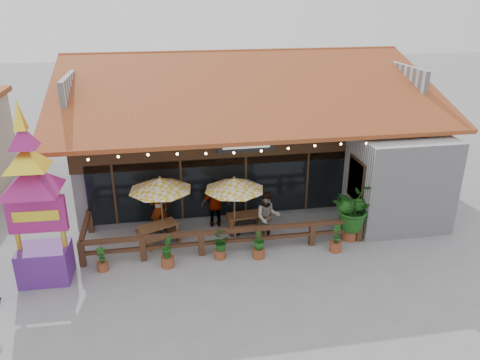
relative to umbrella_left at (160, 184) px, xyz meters
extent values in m
plane|color=gray|center=(3.78, -1.00, -2.15)|extent=(100.00, 100.00, 0.00)
cube|color=silver|center=(3.78, 6.00, -0.15)|extent=(14.00, 10.00, 4.00)
cube|color=#3B2512|center=(2.28, 0.92, 1.05)|extent=(11.00, 0.16, 1.60)
cube|color=black|center=(2.28, 0.90, -0.65)|extent=(10.00, 0.12, 2.40)
cube|color=#FFB672|center=(2.28, 1.10, -0.65)|extent=(9.80, 0.05, 2.20)
cube|color=silver|center=(9.03, -0.35, -0.35)|extent=(3.50, 2.70, 3.60)
cube|color=red|center=(7.22, -0.50, -0.15)|extent=(0.06, 1.20, 1.50)
cube|color=#3B2512|center=(7.21, -0.50, -0.15)|extent=(0.04, 1.34, 1.64)
cube|color=#9F4C24|center=(3.78, 2.50, 2.75)|extent=(15.50, 7.05, 2.37)
cube|color=#9F4C24|center=(3.78, 9.50, 2.75)|extent=(15.50, 7.05, 2.37)
cube|color=#9F4C24|center=(3.78, 6.00, 3.87)|extent=(15.50, 0.30, 0.12)
cube|color=silver|center=(-3.22, 6.00, 2.55)|extent=(0.20, 9.00, 1.80)
cube|color=silver|center=(10.78, 6.00, 2.55)|extent=(0.20, 9.00, 1.80)
cube|color=black|center=(3.28, 0.80, 1.05)|extent=(2.20, 0.10, 0.55)
cube|color=silver|center=(3.28, 0.74, 1.05)|extent=(1.80, 0.02, 0.25)
cube|color=#3B2512|center=(-1.72, 0.86, -0.65)|extent=(0.08, 0.08, 2.40)
cube|color=#3B2512|center=(0.78, 0.86, -0.65)|extent=(0.08, 0.08, 2.40)
cube|color=#3B2512|center=(3.28, 0.86, -0.65)|extent=(0.08, 0.08, 2.40)
cube|color=#3B2512|center=(5.78, 0.86, -0.65)|extent=(0.08, 0.08, 2.40)
sphere|color=#FAC489|center=(-2.22, -0.92, 1.40)|extent=(0.09, 0.09, 0.09)
sphere|color=#FAC489|center=(-1.27, -0.92, 1.44)|extent=(0.09, 0.09, 0.09)
sphere|color=#FAC489|center=(-0.32, -0.92, 1.45)|extent=(0.09, 0.09, 0.09)
sphere|color=#FAC489|center=(0.63, -0.92, 1.42)|extent=(0.09, 0.09, 0.09)
sphere|color=#FAC489|center=(1.58, -0.92, 1.38)|extent=(0.09, 0.09, 0.09)
sphere|color=#FAC489|center=(2.53, -0.92, 1.35)|extent=(0.09, 0.09, 0.09)
sphere|color=#FAC489|center=(3.48, -0.92, 1.36)|extent=(0.09, 0.09, 0.09)
sphere|color=#FAC489|center=(4.43, -0.92, 1.40)|extent=(0.09, 0.09, 0.09)
sphere|color=#FAC489|center=(5.38, -0.92, 1.44)|extent=(0.09, 0.09, 0.09)
sphere|color=#FAC489|center=(6.33, -0.92, 1.45)|extent=(0.09, 0.09, 0.09)
sphere|color=#FAC489|center=(7.28, -0.92, 1.42)|extent=(0.09, 0.09, 0.09)
cube|color=#482819|center=(-2.72, -1.50, -1.70)|extent=(0.20, 0.20, 0.90)
cube|color=#482819|center=(-0.72, -1.50, -1.70)|extent=(0.20, 0.20, 0.90)
cube|color=#482819|center=(1.28, -1.50, -1.70)|extent=(0.20, 0.20, 0.90)
cube|color=#482819|center=(3.28, -1.50, -1.70)|extent=(0.20, 0.20, 0.90)
cube|color=#482819|center=(5.28, -1.50, -1.70)|extent=(0.20, 0.20, 0.90)
cube|color=#482819|center=(7.08, -1.50, -1.70)|extent=(0.20, 0.20, 0.90)
cube|color=#482819|center=(2.18, -1.50, -1.30)|extent=(9.80, 0.16, 0.14)
cube|color=#482819|center=(2.18, -1.50, -1.70)|extent=(9.80, 0.12, 0.12)
cube|color=#482819|center=(-2.72, -0.25, -1.30)|extent=(0.16, 2.50, 0.14)
cube|color=#482819|center=(-2.72, 0.90, -1.70)|extent=(0.20, 0.20, 0.90)
cylinder|color=brown|center=(0.00, 0.00, -0.99)|extent=(0.06, 0.06, 2.31)
cone|color=yellow|center=(0.00, 0.00, 0.01)|extent=(2.88, 2.88, 0.45)
sphere|color=brown|center=(0.00, 0.00, 0.27)|extent=(0.10, 0.10, 0.10)
cylinder|color=black|center=(0.00, 0.00, -2.12)|extent=(0.44, 0.44, 0.06)
cylinder|color=brown|center=(2.65, -0.27, -1.03)|extent=(0.06, 0.06, 2.23)
cone|color=yellow|center=(2.65, -0.27, -0.06)|extent=(2.58, 2.58, 0.44)
sphere|color=brown|center=(2.65, -0.27, 0.18)|extent=(0.10, 0.10, 0.10)
cylinder|color=black|center=(2.65, -0.27, -2.12)|extent=(0.43, 0.43, 0.06)
cube|color=brown|center=(-0.17, -0.25, -1.50)|extent=(1.55, 1.17, 0.05)
cube|color=brown|center=(-0.73, -0.50, -1.83)|extent=(0.31, 0.59, 0.65)
cube|color=brown|center=(0.38, 0.00, -1.83)|extent=(0.31, 0.59, 0.65)
cube|color=brown|center=(0.02, -0.69, -1.76)|extent=(1.38, 0.80, 0.04)
cube|color=brown|center=(-0.37, 0.19, -1.76)|extent=(1.38, 0.80, 0.04)
cube|color=brown|center=(3.15, 0.02, -1.50)|extent=(1.46, 0.78, 0.05)
cube|color=brown|center=(2.54, -0.03, -1.82)|extent=(0.12, 0.62, 0.65)
cube|color=brown|center=(3.77, 0.07, -1.82)|extent=(0.12, 0.62, 0.65)
cube|color=brown|center=(3.19, -0.47, -1.76)|extent=(1.43, 0.37, 0.04)
cube|color=brown|center=(3.11, 0.50, -1.76)|extent=(1.43, 0.37, 0.04)
cube|color=#55217B|center=(-3.72, -2.11, -1.57)|extent=(1.58, 1.20, 1.15)
cube|color=#951B68|center=(-3.72, -2.11, 0.16)|extent=(1.74, 0.30, 1.15)
cube|color=yellow|center=(-3.72, -2.25, 0.16)|extent=(1.35, 0.08, 0.34)
cylinder|color=yellow|center=(-4.39, -2.11, -0.04)|extent=(0.15, 0.15, 1.92)
cylinder|color=yellow|center=(-3.05, -2.11, -0.04)|extent=(0.15, 0.15, 1.92)
pyramid|color=#951B68|center=(-3.72, -2.11, 1.69)|extent=(2.38, 2.38, 0.77)
pyramid|color=yellow|center=(-3.72, -2.11, 2.32)|extent=(1.69, 1.69, 0.67)
pyramid|color=#951B68|center=(-3.72, -2.11, 2.94)|extent=(1.09, 1.09, 0.67)
pyramid|color=yellow|center=(-3.72, -2.11, 3.66)|extent=(0.50, 0.50, 0.86)
cylinder|color=brown|center=(6.80, -1.31, -1.93)|extent=(0.59, 0.59, 0.43)
imported|color=#195217|center=(6.80, -1.31, -0.84)|extent=(1.93, 2.03, 1.77)
sphere|color=#195217|center=(6.95, -1.40, -1.17)|extent=(0.59, 0.59, 0.59)
sphere|color=#195217|center=(6.68, -1.17, -0.97)|extent=(0.51, 0.51, 0.51)
imported|color=#3B2512|center=(-0.12, 0.50, -1.21)|extent=(0.76, 0.57, 1.88)
imported|color=#3B2512|center=(3.77, -0.85, -1.20)|extent=(0.98, 0.80, 1.90)
imported|color=#3B2512|center=(2.05, 0.59, -1.22)|extent=(1.11, 0.51, 1.86)
cylinder|color=brown|center=(-2.03, -1.91, -2.00)|extent=(0.37, 0.37, 0.29)
imported|color=#195217|center=(-2.03, -1.91, -1.56)|extent=(0.36, 0.29, 0.60)
cylinder|color=brown|center=(0.09, -2.03, -1.97)|extent=(0.45, 0.45, 0.36)
imported|color=#195217|center=(0.09, -2.03, -1.41)|extent=(0.43, 0.49, 0.75)
cylinder|color=brown|center=(1.88, -1.82, -1.99)|extent=(0.39, 0.39, 0.31)
imported|color=#195217|center=(1.88, -1.82, -1.51)|extent=(0.77, 0.77, 0.65)
cylinder|color=brown|center=(3.21, -2.01, -1.98)|extent=(0.43, 0.43, 0.34)
imported|color=#195217|center=(3.21, -2.01, -1.46)|extent=(0.54, 0.54, 0.70)
cylinder|color=brown|center=(5.98, -2.06, -1.98)|extent=(0.43, 0.43, 0.34)
imported|color=#195217|center=(5.98, -2.06, -1.46)|extent=(0.35, 0.43, 0.70)
camera|label=1|loc=(0.14, -15.69, 6.44)|focal=35.00mm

